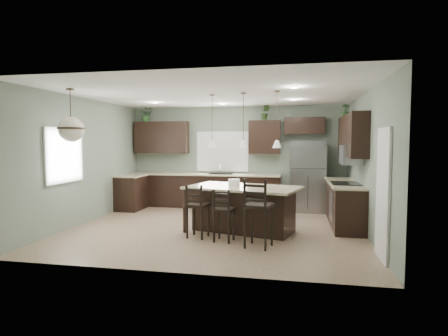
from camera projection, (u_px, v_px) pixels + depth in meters
ground at (216, 228)px, 7.91m from camera, size 6.00×6.00×0.00m
pantry_door at (383, 194)px, 5.75m from camera, size 0.04×0.82×2.04m
window_back at (223, 152)px, 10.55m from camera, size 1.35×0.02×1.00m
window_left at (64, 155)px, 7.59m from camera, size 0.02×1.10×1.00m
left_return_cabs at (131, 193)px, 10.06m from camera, size 0.60×0.90×0.90m
left_return_countertop at (132, 176)px, 10.02m from camera, size 0.66×0.96×0.04m
back_lower_cabs at (205, 191)px, 10.44m from camera, size 4.20×0.60×0.90m
back_countertop at (205, 174)px, 10.38m from camera, size 4.20×0.66×0.04m
sink_inset at (220, 174)px, 10.30m from camera, size 0.70×0.45×0.01m
faucet at (220, 169)px, 10.26m from camera, size 0.02×0.02×0.28m
back_upper_left at (162, 137)px, 10.71m from camera, size 1.55×0.34×0.90m
back_upper_right at (265, 137)px, 10.14m from camera, size 0.85×0.34×0.90m
fridge_header at (304, 126)px, 9.92m from camera, size 1.05×0.34×0.45m
right_lower_cabs at (344, 204)px, 8.21m from camera, size 0.60×2.35×0.90m
right_countertop at (344, 183)px, 8.19m from camera, size 0.66×2.35×0.04m
cooktop at (345, 183)px, 7.91m from camera, size 0.58×0.75×0.02m
wall_oven_front at (331, 206)px, 8.00m from camera, size 0.01×0.72×0.60m
right_upper_cabs at (352, 136)px, 8.08m from camera, size 0.34×2.35×0.90m
microwave at (351, 155)px, 7.85m from camera, size 0.40×0.75×0.40m
refrigerator at (308, 176)px, 9.78m from camera, size 0.90×0.74×1.85m
kitchen_island at (243, 209)px, 7.56m from camera, size 2.45×1.77×0.92m
serving_dish at (234, 183)px, 7.61m from camera, size 0.24×0.24×0.14m
bar_stool_left at (198, 211)px, 7.10m from camera, size 0.44×0.44×1.03m
bar_stool_center at (224, 215)px, 6.80m from camera, size 0.41×0.41×0.98m
bar_stool_right at (259, 213)px, 6.43m from camera, size 0.54×0.54×1.20m
pendant_left at (212, 121)px, 7.74m from camera, size 0.17×0.17×1.10m
pendant_center at (243, 120)px, 7.44m from camera, size 0.17×0.17×1.10m
pendant_right at (277, 119)px, 7.13m from camera, size 0.17×0.17×1.10m
chandelier at (71, 115)px, 6.87m from camera, size 0.50×0.50×0.98m
plant_back_left at (147, 115)px, 10.72m from camera, size 0.44×0.41×0.40m
plant_back_right at (265, 113)px, 10.06m from camera, size 0.23×0.19×0.42m
plant_right_wall at (346, 111)px, 8.98m from camera, size 0.22×0.22×0.34m
room_shell at (216, 148)px, 7.79m from camera, size 6.00×6.00×6.00m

